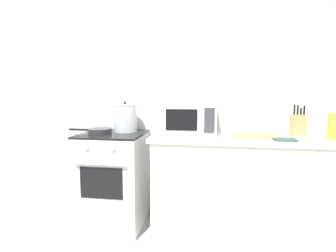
% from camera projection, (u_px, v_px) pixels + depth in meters
% --- Properties ---
extents(back_wall, '(4.40, 0.10, 2.50)m').
position_uv_depth(back_wall, '(184.00, 98.00, 2.96)').
color(back_wall, silver).
rests_on(back_wall, ground_plane).
extents(lower_cabinet_right, '(1.64, 0.56, 0.88)m').
position_uv_depth(lower_cabinet_right, '(244.00, 188.00, 2.62)').
color(lower_cabinet_right, white).
rests_on(lower_cabinet_right, ground_plane).
extents(countertop_right, '(1.70, 0.60, 0.04)m').
position_uv_depth(countertop_right, '(246.00, 138.00, 2.57)').
color(countertop_right, beige).
rests_on(countertop_right, lower_cabinet_right).
extents(stove, '(0.60, 0.64, 0.92)m').
position_uv_depth(stove, '(113.00, 179.00, 2.80)').
color(stove, silver).
rests_on(stove, ground_plane).
extents(stock_pot, '(0.32, 0.23, 0.30)m').
position_uv_depth(stock_pot, '(125.00, 118.00, 2.83)').
color(stock_pot, silver).
rests_on(stock_pot, stove).
extents(frying_pan, '(0.42, 0.22, 0.05)m').
position_uv_depth(frying_pan, '(99.00, 131.00, 2.71)').
color(frying_pan, '#28282B').
rests_on(frying_pan, stove).
extents(microwave, '(0.50, 0.37, 0.30)m').
position_uv_depth(microwave, '(190.00, 118.00, 2.69)').
color(microwave, white).
rests_on(microwave, countertop_right).
extents(cutting_board, '(0.36, 0.26, 0.02)m').
position_uv_depth(cutting_board, '(254.00, 136.00, 2.53)').
color(cutting_board, tan).
rests_on(cutting_board, countertop_right).
extents(knife_block, '(0.13, 0.10, 0.28)m').
position_uv_depth(knife_block, '(298.00, 125.00, 2.59)').
color(knife_block, tan).
rests_on(knife_block, countertop_right).
extents(pasta_box, '(0.08, 0.08, 0.22)m').
position_uv_depth(pasta_box, '(334.00, 126.00, 2.39)').
color(pasta_box, gold).
rests_on(pasta_box, countertop_right).
extents(oven_mitt, '(0.18, 0.14, 0.02)m').
position_uv_depth(oven_mitt, '(285.00, 139.00, 2.34)').
color(oven_mitt, '#384C42').
rests_on(oven_mitt, countertop_right).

